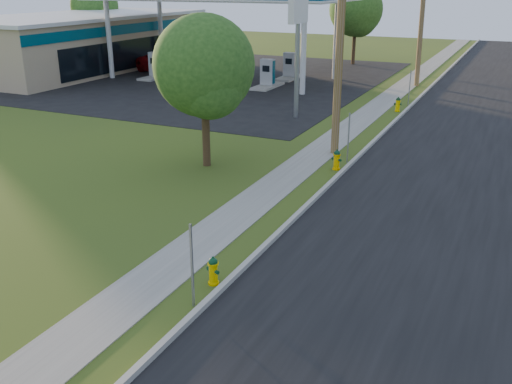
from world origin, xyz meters
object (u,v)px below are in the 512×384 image
fuel_pump_nw (156,69)px  fuel_pump_ne (267,77)px  hydrant_near (213,271)px  fuel_pump_se (290,69)px  tree_verge (205,70)px  price_pylon (298,10)px  hydrant_mid (337,160)px  fuel_pump_sw (185,62)px  utility_pole_mid (340,31)px  tree_lot (357,12)px  car_red (166,63)px  tree_back (95,8)px  hydrant_far (398,104)px  utility_pole_far (422,13)px

fuel_pump_nw → fuel_pump_ne: same height
hydrant_near → fuel_pump_se: bearing=108.6°
tree_verge → price_pylon: bearing=89.8°
hydrant_mid → fuel_pump_sw: bearing=134.4°
utility_pole_mid → hydrant_mid: 5.05m
tree_lot → car_red: bearing=-136.5°
hydrant_mid → price_pylon: bearing=121.6°
utility_pole_mid → tree_lot: bearing=104.4°
fuel_pump_se → tree_back: 23.02m
hydrant_mid → hydrant_far: (-0.09, 11.34, 0.01)m
utility_pole_mid → fuel_pump_se: 19.65m
utility_pole_far → fuel_pump_se: bearing=-173.6°
utility_pole_far → hydrant_far: 9.78m
fuel_pump_se → hydrant_far: (9.54, -7.70, -0.33)m
hydrant_mid → fuel_pump_se: bearing=116.8°
hydrant_near → hydrant_mid: size_ratio=0.91×
hydrant_near → hydrant_mid: bearing=90.2°
hydrant_near → fuel_pump_sw: bearing=123.0°
fuel_pump_nw → tree_lot: 17.80m
hydrant_mid → hydrant_near: bearing=-89.8°
hydrant_mid → hydrant_far: 11.34m
fuel_pump_ne → hydrant_far: fuel_pump_ne is taller
tree_back → hydrant_mid: bearing=-37.6°
hydrant_near → car_red: 33.19m
utility_pole_far → car_red: size_ratio=1.70×
price_pylon → car_red: size_ratio=1.22×
tree_verge → hydrant_mid: 5.97m
tree_lot → hydrant_near: size_ratio=9.25×
fuel_pump_nw → tree_lot: size_ratio=0.48×
fuel_pump_sw → tree_lot: 15.02m
tree_verge → tree_lot: (-2.85, 30.20, 0.63)m
tree_verge → hydrant_far: tree_verge is taller
tree_back → hydrant_near: size_ratio=9.27×
fuel_pump_ne → tree_verge: size_ratio=0.56×
utility_pole_mid → fuel_pump_ne: size_ratio=3.06×
fuel_pump_ne → hydrant_mid: fuel_pump_ne is taller
tree_back → hydrant_far: (31.62, -13.09, -3.95)m
fuel_pump_se → price_pylon: size_ratio=0.47×
price_pylon → car_red: price_pylon is taller
utility_pole_mid → fuel_pump_nw: utility_pole_mid is taller
fuel_pump_nw → tree_back: size_ratio=0.47×
utility_pole_mid → fuel_pump_ne: (-8.90, 13.00, -4.23)m
fuel_pump_nw → utility_pole_mid: bearing=-36.0°
fuel_pump_se → tree_lot: (2.13, 9.42, 3.61)m
utility_pole_mid → tree_verge: 5.59m
fuel_pump_se → car_red: (-9.59, -1.71, 0.06)m
tree_lot → tree_back: (-24.21, -4.03, 0.01)m
hydrant_mid → tree_verge: bearing=-159.6°
utility_pole_mid → tree_back: utility_pole_mid is taller
price_pylon → hydrant_mid: price_pylon is taller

